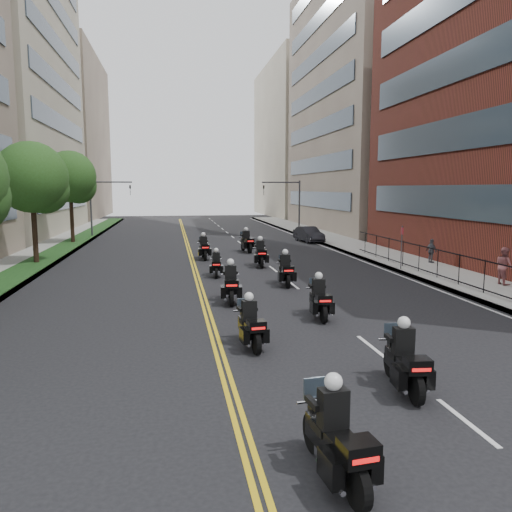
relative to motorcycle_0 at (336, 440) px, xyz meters
The scene contains 24 objects.
ground 1.71m from the motorcycle_0, 84.13° to the left, with size 160.00×160.00×0.00m, color black.
sidewalk_right 29.21m from the motorcycle_0, 65.39° to the left, with size 4.00×90.00×0.15m, color gray.
sidewalk_left 29.08m from the motorcycle_0, 114.04° to the left, with size 4.00×90.00×0.15m, color gray.
grass_strip 28.76m from the motorcycle_0, 112.58° to the left, with size 2.00×90.00×0.04m, color #153A15.
building_right_tan 55.92m from the motorcycle_0, 66.41° to the left, with size 15.11×28.00×30.00m.
building_right_far 83.35m from the motorcycle_0, 74.77° to the left, with size 15.00×28.00×26.00m, color #A19782.
building_left_far 83.40m from the motorcycle_0, 105.35° to the left, with size 16.00×28.00×26.00m, color #786557.
iron_fence 17.55m from the motorcycle_0, 50.52° to the left, with size 0.05×28.00×1.50m.
street_trees 23.33m from the motorcycle_0, 118.38° to the left, with size 4.40×38.40×7.98m.
traffic_signal_right 44.71m from the motorcycle_0, 77.45° to the left, with size 4.09×0.20×5.60m.
traffic_signal_left 44.65m from the motorcycle_0, 102.15° to the left, with size 4.09×0.20×5.60m.
motorcycle_0 is the anchor object (origin of this frame).
motorcycle_1 4.30m from the motorcycle_0, 49.29° to the left, with size 0.68×2.43×1.79m.
motorcycle_2 7.18m from the motorcycle_0, 92.40° to the left, with size 0.64×2.27×1.68m.
motorcycle_3 10.51m from the motorcycle_0, 74.70° to the left, with size 0.59×2.33×1.72m.
motorcycle_4 13.25m from the motorcycle_0, 90.75° to the left, with size 0.66×2.52×1.86m.
motorcycle_5 16.77m from the motorcycle_0, 79.85° to the left, with size 0.63×2.45×1.81m.
motorcycle_6 19.62m from the motorcycle_0, 90.66° to the left, with size 0.56×2.12×1.56m.
motorcycle_7 22.83m from the motorcycle_0, 83.00° to the left, with size 0.67×2.55×1.88m.
motorcycle_8 26.39m from the motorcycle_0, 91.01° to the left, with size 0.60×2.49×1.84m.
motorcycle_9 29.80m from the motorcycle_0, 84.28° to the left, with size 0.77×2.55×1.89m.
parked_sedan 37.11m from the motorcycle_0, 75.07° to the left, with size 1.45×4.16×1.37m, color black.
pedestrian_b 19.49m from the motorcycle_0, 46.83° to the left, with size 0.89×0.69×1.83m, color #975254.
pedestrian_c 25.25m from the motorcycle_0, 57.78° to the left, with size 0.88×0.37×1.50m, color #46484F.
Camera 1 is at (-2.75, -8.93, 4.82)m, focal length 35.00 mm.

